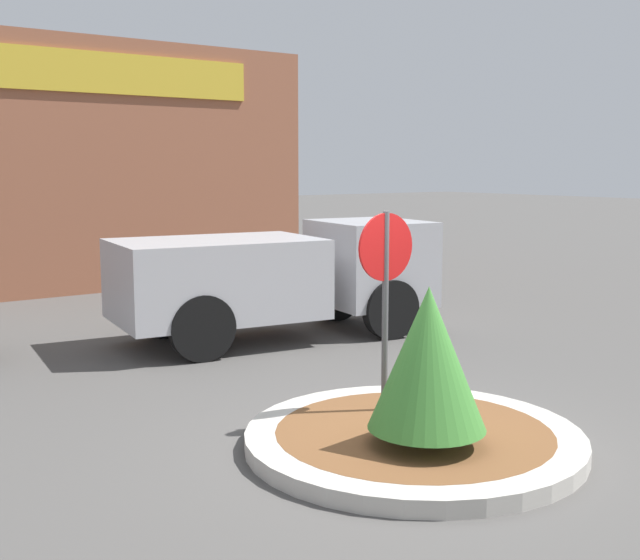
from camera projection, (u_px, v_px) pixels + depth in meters
The scene contains 6 objects.
ground_plane at pixel (413, 447), 8.23m from camera, with size 120.00×120.00×0.00m, color #514F4C.
traffic_island at pixel (414, 439), 8.22m from camera, with size 3.47×3.47×0.17m.
stop_sign at pixel (386, 277), 8.71m from camera, with size 0.74×0.07×2.38m.
island_shrub at pixel (428, 358), 7.66m from camera, with size 1.15×1.15×1.56m.
utility_truck at pixel (277, 275), 13.29m from camera, with size 5.55×2.69×1.91m.
storefront_building at pixel (49, 166), 20.19m from camera, with size 11.13×6.07×5.71m.
Camera 1 is at (-5.42, -5.84, 2.86)m, focal length 45.00 mm.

